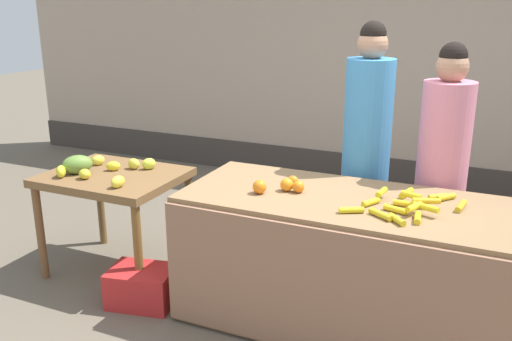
{
  "coord_description": "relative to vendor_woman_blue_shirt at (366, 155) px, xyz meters",
  "views": [
    {
      "loc": [
        1.08,
        -3.12,
        2.02
      ],
      "look_at": [
        -0.38,
        0.15,
        0.91
      ],
      "focal_mm": 38.44,
      "sensor_mm": 36.0,
      "label": 1
    }
  ],
  "objects": [
    {
      "name": "produce_sack",
      "position": [
        -0.99,
        0.08,
        -0.73
      ],
      "size": [
        0.44,
        0.46,
        0.46
      ],
      "primitive_type": "ellipsoid",
      "rotation": [
        0.0,
        0.0,
        1.04
      ],
      "color": "tan",
      "rests_on": "ground"
    },
    {
      "name": "banana_bunch_pile",
      "position": [
        0.42,
        -0.72,
        -0.07
      ],
      "size": [
        0.67,
        0.61,
        0.07
      ],
      "color": "yellow",
      "rests_on": "fruit_stall_counter"
    },
    {
      "name": "ground_plane",
      "position": [
        -0.25,
        -0.69,
        -0.96
      ],
      "size": [
        24.0,
        24.0,
        0.0
      ],
      "primitive_type": "plane",
      "color": "#665B4C"
    },
    {
      "name": "vendor_woman_pink_shirt",
      "position": [
        0.53,
        -0.04,
        -0.07
      ],
      "size": [
        0.34,
        0.34,
        1.77
      ],
      "color": "#33333D",
      "rests_on": "ground"
    },
    {
      "name": "fruit_stall_counter",
      "position": [
        0.07,
        -0.7,
        -0.53
      ],
      "size": [
        2.08,
        0.9,
        0.86
      ],
      "color": "olive",
      "rests_on": "ground"
    },
    {
      "name": "side_table_wooden",
      "position": [
        -1.73,
        -0.69,
        -0.27
      ],
      "size": [
        0.98,
        0.78,
        0.79
      ],
      "color": "brown",
      "rests_on": "ground"
    },
    {
      "name": "vendor_woman_blue_shirt",
      "position": [
        0.0,
        0.0,
        0.0
      ],
      "size": [
        0.34,
        0.34,
        1.9
      ],
      "color": "#33333D",
      "rests_on": "ground"
    },
    {
      "name": "produce_crate",
      "position": [
        -1.27,
        -1.04,
        -0.83
      ],
      "size": [
        0.49,
        0.4,
        0.26
      ],
      "primitive_type": "cube",
      "rotation": [
        0.0,
        0.0,
        0.2
      ],
      "color": "red",
      "rests_on": "ground"
    },
    {
      "name": "orange_pile",
      "position": [
        -0.37,
        -0.73,
        -0.06
      ],
      "size": [
        0.3,
        0.3,
        0.09
      ],
      "color": "orange",
      "rests_on": "fruit_stall_counter"
    },
    {
      "name": "market_wall_back",
      "position": [
        -0.25,
        2.21,
        0.43
      ],
      "size": [
        9.73,
        0.23,
        2.83
      ],
      "color": "tan",
      "rests_on": "ground"
    },
    {
      "name": "mango_papaya_pile",
      "position": [
        -1.86,
        -0.75,
        -0.11
      ],
      "size": [
        0.64,
        0.57,
        0.14
      ],
      "color": "yellow",
      "rests_on": "side_table_wooden"
    }
  ]
}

